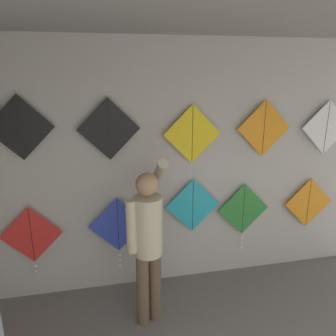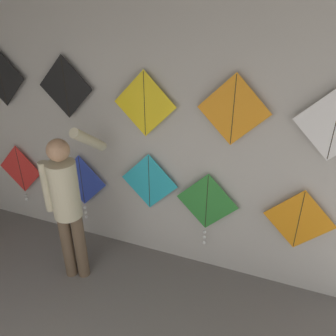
{
  "view_description": "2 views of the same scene",
  "coord_description": "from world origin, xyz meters",
  "px_view_note": "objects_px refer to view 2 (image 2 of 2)",
  "views": [
    {
      "loc": [
        -0.92,
        0.11,
        2.47
      ],
      "look_at": [
        -0.26,
        3.22,
        1.51
      ],
      "focal_mm": 35.0,
      "sensor_mm": 36.0,
      "label": 1
    },
    {
      "loc": [
        1.35,
        0.72,
        2.66
      ],
      "look_at": [
        0.39,
        3.22,
        1.3
      ],
      "focal_mm": 35.0,
      "sensor_mm": 36.0,
      "label": 2
    }
  ],
  "objects_px": {
    "kite_3": "(207,205)",
    "kite_6": "(65,87)",
    "kite_2": "(149,182)",
    "kite_8": "(233,110)",
    "shopkeeper": "(67,199)",
    "kite_4": "(299,220)",
    "kite_5": "(1,77)",
    "kite_9": "(336,124)",
    "kite_1": "(82,183)",
    "kite_7": "(145,104)",
    "kite_0": "(21,171)"
  },
  "relations": [
    {
      "from": "kite_2",
      "to": "kite_8",
      "type": "distance_m",
      "value": 1.19
    },
    {
      "from": "kite_0",
      "to": "kite_7",
      "type": "xyz_separation_m",
      "value": [
        1.75,
        0.0,
        1.03
      ]
    },
    {
      "from": "kite_8",
      "to": "kite_9",
      "type": "distance_m",
      "value": 0.8
    },
    {
      "from": "shopkeeper",
      "to": "kite_2",
      "type": "xyz_separation_m",
      "value": [
        0.61,
        0.58,
        0.01
      ]
    },
    {
      "from": "kite_8",
      "to": "kite_1",
      "type": "bearing_deg",
      "value": -179.97
    },
    {
      "from": "kite_2",
      "to": "kite_8",
      "type": "bearing_deg",
      "value": 0.0
    },
    {
      "from": "kite_2",
      "to": "kite_6",
      "type": "height_order",
      "value": "kite_6"
    },
    {
      "from": "kite_0",
      "to": "kite_3",
      "type": "height_order",
      "value": "kite_3"
    },
    {
      "from": "shopkeeper",
      "to": "kite_2",
      "type": "height_order",
      "value": "shopkeeper"
    },
    {
      "from": "kite_8",
      "to": "kite_9",
      "type": "xyz_separation_m",
      "value": [
        0.8,
        0.0,
        -0.02
      ]
    },
    {
      "from": "kite_7",
      "to": "kite_0",
      "type": "bearing_deg",
      "value": -179.98
    },
    {
      "from": "kite_1",
      "to": "kite_3",
      "type": "height_order",
      "value": "kite_3"
    },
    {
      "from": "shopkeeper",
      "to": "kite_1",
      "type": "distance_m",
      "value": 0.66
    },
    {
      "from": "kite_6",
      "to": "kite_9",
      "type": "xyz_separation_m",
      "value": [
        2.53,
        0.0,
        -0.07
      ]
    },
    {
      "from": "kite_2",
      "to": "kite_4",
      "type": "relative_size",
      "value": 1.0
    },
    {
      "from": "kite_4",
      "to": "kite_7",
      "type": "distance_m",
      "value": 1.8
    },
    {
      "from": "kite_2",
      "to": "kite_6",
      "type": "bearing_deg",
      "value": 180.0
    },
    {
      "from": "kite_4",
      "to": "kite_5",
      "type": "xyz_separation_m",
      "value": [
        -3.26,
        0.0,
        1.07
      ]
    },
    {
      "from": "kite_9",
      "to": "kite_0",
      "type": "bearing_deg",
      "value": -179.99
    },
    {
      "from": "kite_5",
      "to": "kite_9",
      "type": "height_order",
      "value": "kite_5"
    },
    {
      "from": "kite_7",
      "to": "kite_8",
      "type": "relative_size",
      "value": 1.0
    },
    {
      "from": "shopkeeper",
      "to": "kite_4",
      "type": "distance_m",
      "value": 2.2
    },
    {
      "from": "kite_3",
      "to": "kite_1",
      "type": "bearing_deg",
      "value": 180.0
    },
    {
      "from": "kite_5",
      "to": "kite_7",
      "type": "distance_m",
      "value": 1.73
    },
    {
      "from": "kite_3",
      "to": "kite_6",
      "type": "height_order",
      "value": "kite_6"
    },
    {
      "from": "kite_0",
      "to": "kite_4",
      "type": "height_order",
      "value": "kite_4"
    },
    {
      "from": "shopkeeper",
      "to": "kite_5",
      "type": "bearing_deg",
      "value": 136.05
    },
    {
      "from": "kite_5",
      "to": "kite_8",
      "type": "distance_m",
      "value": 2.56
    },
    {
      "from": "shopkeeper",
      "to": "kite_5",
      "type": "height_order",
      "value": "kite_5"
    },
    {
      "from": "shopkeeper",
      "to": "kite_6",
      "type": "xyz_separation_m",
      "value": [
        -0.29,
        0.58,
        0.94
      ]
    },
    {
      "from": "kite_5",
      "to": "kite_9",
      "type": "bearing_deg",
      "value": 0.0
    },
    {
      "from": "shopkeeper",
      "to": "kite_6",
      "type": "bearing_deg",
      "value": 100.07
    },
    {
      "from": "kite_2",
      "to": "kite_5",
      "type": "xyz_separation_m",
      "value": [
        -1.75,
        0.0,
        0.97
      ]
    },
    {
      "from": "kite_5",
      "to": "kite_9",
      "type": "relative_size",
      "value": 1.0
    },
    {
      "from": "kite_5",
      "to": "kite_8",
      "type": "height_order",
      "value": "kite_5"
    },
    {
      "from": "kite_3",
      "to": "kite_6",
      "type": "relative_size",
      "value": 1.32
    },
    {
      "from": "kite_1",
      "to": "kite_5",
      "type": "relative_size",
      "value": 1.32
    },
    {
      "from": "kite_7",
      "to": "kite_9",
      "type": "bearing_deg",
      "value": 0.0
    },
    {
      "from": "kite_2",
      "to": "kite_8",
      "type": "height_order",
      "value": "kite_8"
    },
    {
      "from": "kite_1",
      "to": "kite_7",
      "type": "xyz_separation_m",
      "value": [
        0.84,
        0.0,
        1.03
      ]
    },
    {
      "from": "shopkeeper",
      "to": "kite_8",
      "type": "height_order",
      "value": "kite_8"
    },
    {
      "from": "kite_3",
      "to": "kite_5",
      "type": "height_order",
      "value": "kite_5"
    },
    {
      "from": "kite_1",
      "to": "kite_2",
      "type": "relative_size",
      "value": 1.32
    },
    {
      "from": "kite_3",
      "to": "kite_7",
      "type": "relative_size",
      "value": 1.32
    },
    {
      "from": "kite_2",
      "to": "kite_9",
      "type": "relative_size",
      "value": 1.0
    },
    {
      "from": "kite_5",
      "to": "kite_6",
      "type": "height_order",
      "value": "kite_5"
    },
    {
      "from": "kite_2",
      "to": "kite_7",
      "type": "xyz_separation_m",
      "value": [
        -0.02,
        0.0,
        0.83
      ]
    },
    {
      "from": "kite_5",
      "to": "kite_1",
      "type": "bearing_deg",
      "value": -0.05
    },
    {
      "from": "kite_3",
      "to": "kite_6",
      "type": "bearing_deg",
      "value": 179.97
    },
    {
      "from": "kite_2",
      "to": "kite_1",
      "type": "bearing_deg",
      "value": -179.95
    }
  ]
}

